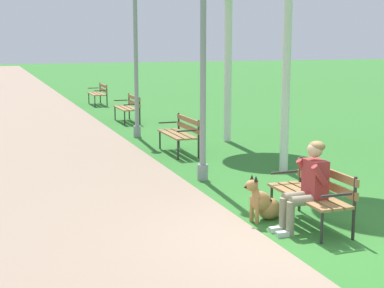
% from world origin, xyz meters
% --- Properties ---
extents(ground_plane, '(120.00, 120.00, 0.00)m').
position_xyz_m(ground_plane, '(0.00, 0.00, 0.00)').
color(ground_plane, '#33752D').
extents(paved_path, '(3.77, 60.00, 0.04)m').
position_xyz_m(paved_path, '(-2.26, 24.00, 0.02)').
color(paved_path, gray).
rests_on(paved_path, ground).
extents(park_bench_near, '(0.55, 1.50, 0.85)m').
position_xyz_m(park_bench_near, '(0.50, 0.49, 0.51)').
color(park_bench_near, olive).
rests_on(park_bench_near, ground).
extents(park_bench_mid, '(0.55, 1.50, 0.85)m').
position_xyz_m(park_bench_mid, '(0.44, 6.15, 0.51)').
color(park_bench_mid, olive).
rests_on(park_bench_mid, ground).
extents(park_bench_far, '(0.55, 1.50, 0.85)m').
position_xyz_m(park_bench_far, '(0.54, 11.60, 0.51)').
color(park_bench_far, olive).
rests_on(park_bench_far, ground).
extents(park_bench_furthest, '(0.55, 1.50, 0.85)m').
position_xyz_m(park_bench_furthest, '(0.57, 16.81, 0.51)').
color(park_bench_furthest, olive).
rests_on(park_bench_furthest, ground).
extents(person_seated_on_near_bench, '(0.74, 0.49, 1.25)m').
position_xyz_m(person_seated_on_near_bench, '(0.29, 0.32, 0.68)').
color(person_seated_on_near_bench, gray).
rests_on(person_seated_on_near_bench, ground).
extents(dog_shepherd, '(0.82, 0.39, 0.71)m').
position_xyz_m(dog_shepherd, '(-0.05, 0.94, 0.26)').
color(dog_shepherd, '#B27F47').
rests_on(dog_shepherd, ground).
extents(lamp_post_near, '(0.24, 0.24, 4.02)m').
position_xyz_m(lamp_post_near, '(-0.01, 3.54, 2.08)').
color(lamp_post_near, gray).
rests_on(lamp_post_near, ground).
extents(lamp_post_mid, '(0.24, 0.24, 4.02)m').
position_xyz_m(lamp_post_mid, '(0.06, 8.69, 2.08)').
color(lamp_post_mid, gray).
rests_on(lamp_post_mid, ground).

